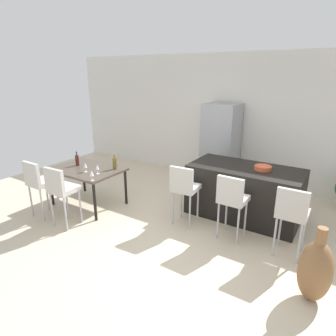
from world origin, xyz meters
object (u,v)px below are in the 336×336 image
wine_bottle_far (115,163)px  wine_bottle_middle (77,160)px  bar_chair_middle (232,197)px  dining_table (87,172)px  refrigerator (221,145)px  kitchen_island (244,192)px  bar_chair_left (184,186)px  dining_chair_far (61,188)px  fruit_bowl (263,168)px  bar_chair_right (292,211)px  dining_chair_near (39,180)px  wine_glass_left (85,165)px  wine_glass_near (97,167)px  floor_vase (315,271)px  wine_glass_right (92,174)px

wine_bottle_far → wine_bottle_middle: 0.80m
bar_chair_middle → dining_table: size_ratio=0.80×
bar_chair_middle → refrigerator: refrigerator is taller
kitchen_island → bar_chair_left: bearing=-130.8°
dining_table → dining_chair_far: bearing=-70.2°
kitchen_island → bar_chair_middle: bearing=-84.0°
fruit_bowl → bar_chair_middle: bearing=-102.0°
kitchen_island → bar_chair_right: (0.94, -0.85, 0.24)m
dining_table → dining_chair_near: bearing=-109.7°
wine_glass_left → wine_glass_near: (0.26, 0.05, 0.00)m
dining_chair_near → wine_glass_near: 1.02m
dining_chair_far → floor_vase: size_ratio=1.14×
wine_glass_near → wine_glass_right: bearing=-59.5°
dining_chair_far → refrigerator: (1.38, 3.25, 0.22)m
wine_glass_near → fruit_bowl: size_ratio=0.62×
refrigerator → floor_vase: 3.72m
wine_bottle_far → floor_vase: (3.56, -0.66, -0.47)m
dining_table → floor_vase: bearing=-5.6°
dining_chair_near → kitchen_island: bearing=33.7°
wine_glass_right → refrigerator: bearing=68.5°
dining_table → wine_bottle_far: size_ratio=4.64×
dining_table → wine_glass_right: size_ratio=7.54×
wine_glass_right → floor_vase: floor_vase is taller
dining_chair_near → floor_vase: dining_chair_near is taller
dining_chair_near → wine_glass_near: dining_chair_near is taller
bar_chair_left → refrigerator: size_ratio=0.57×
wine_glass_near → wine_glass_left: bearing=-170.2°
bar_chair_middle → wine_bottle_far: bar_chair_middle is taller
bar_chair_left → bar_chair_right: (1.67, -0.00, 0.00)m
wine_glass_left → bar_chair_left: bearing=14.2°
wine_bottle_far → wine_bottle_middle: size_ratio=1.00×
bar_chair_middle → kitchen_island: bearing=96.0°
dining_chair_far → wine_glass_right: size_ratio=6.03×
dining_table → refrigerator: (1.68, 2.42, 0.25)m
wine_glass_left → wine_glass_right: bearing=-29.6°
dining_chair_near → refrigerator: (1.98, 3.25, 0.22)m
dining_chair_near → fruit_bowl: bearing=31.7°
dining_chair_far → floor_vase: dining_chair_far is taller
bar_chair_right → wine_bottle_middle: (-3.92, -0.28, 0.15)m
wine_bottle_middle → wine_glass_left: size_ratio=1.62×
bar_chair_middle → fruit_bowl: (0.19, 0.88, 0.26)m
dining_chair_far → kitchen_island: bearing=39.8°
fruit_bowl → floor_vase: 2.00m
bar_chair_middle → bar_chair_right: 0.85m
bar_chair_left → wine_bottle_middle: (-2.24, -0.28, 0.15)m
wine_bottle_far → fruit_bowl: size_ratio=1.01×
dining_chair_near → refrigerator: bearing=58.7°
refrigerator → wine_glass_left: bearing=-121.0°
wine_glass_left → fruit_bowl: 3.13m
bar_chair_left → bar_chair_middle: size_ratio=1.00×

